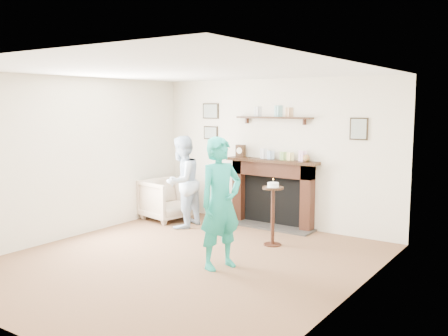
{
  "coord_description": "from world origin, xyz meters",
  "views": [
    {
      "loc": [
        4.07,
        -4.96,
        2.07
      ],
      "look_at": [
        0.04,
        0.9,
        1.16
      ],
      "focal_mm": 40.0,
      "sensor_mm": 36.0,
      "label": 1
    }
  ],
  "objects_px": {
    "man": "(182,227)",
    "pedestal_table": "(273,204)",
    "armchair": "(168,219)",
    "woman": "(221,267)"
  },
  "relations": [
    {
      "from": "man",
      "to": "pedestal_table",
      "type": "bearing_deg",
      "value": 81.34
    },
    {
      "from": "man",
      "to": "armchair",
      "type": "bearing_deg",
      "value": -121.47
    },
    {
      "from": "man",
      "to": "woman",
      "type": "distance_m",
      "value": 2.22
    },
    {
      "from": "woman",
      "to": "pedestal_table",
      "type": "height_order",
      "value": "pedestal_table"
    },
    {
      "from": "woman",
      "to": "pedestal_table",
      "type": "xyz_separation_m",
      "value": [
        0.05,
        1.27,
        0.62
      ]
    },
    {
      "from": "woman",
      "to": "pedestal_table",
      "type": "relative_size",
      "value": 1.67
    },
    {
      "from": "armchair",
      "to": "pedestal_table",
      "type": "height_order",
      "value": "pedestal_table"
    },
    {
      "from": "man",
      "to": "pedestal_table",
      "type": "xyz_separation_m",
      "value": [
        1.8,
        -0.1,
        0.62
      ]
    },
    {
      "from": "armchair",
      "to": "man",
      "type": "bearing_deg",
      "value": -104.45
    },
    {
      "from": "man",
      "to": "pedestal_table",
      "type": "distance_m",
      "value": 1.9
    }
  ]
}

